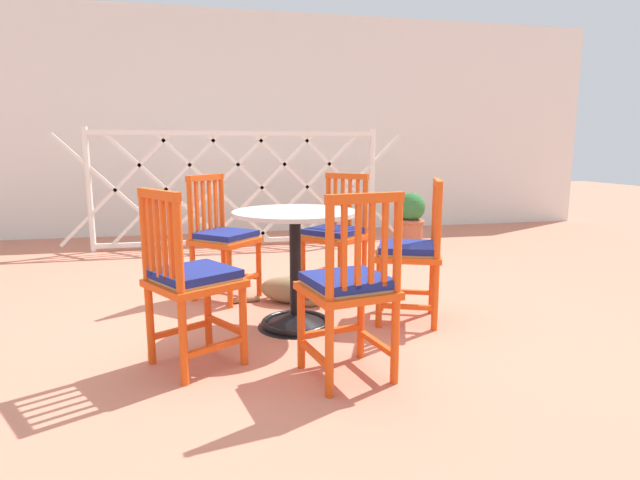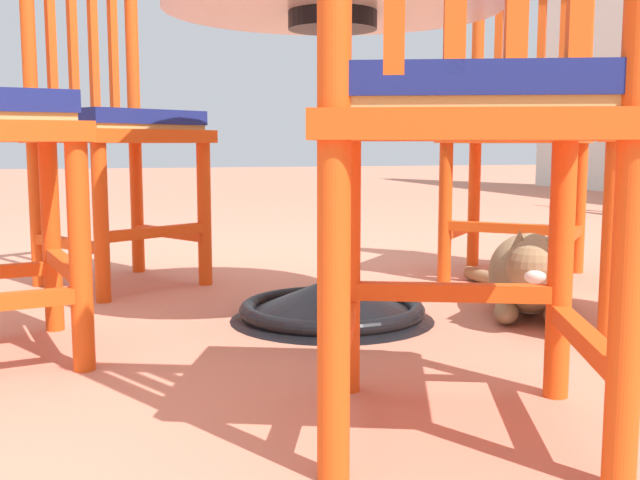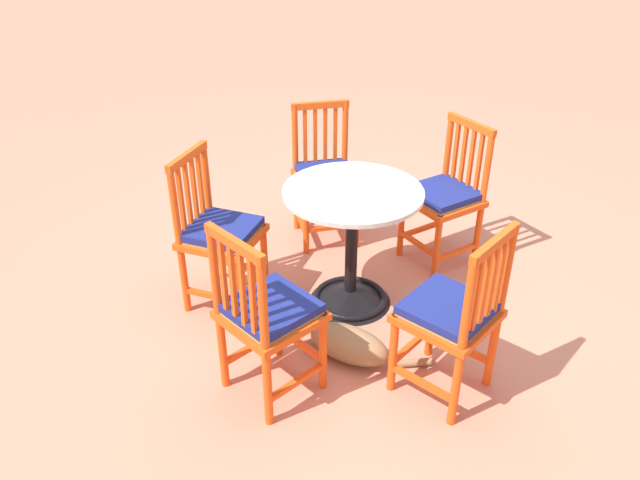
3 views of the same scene
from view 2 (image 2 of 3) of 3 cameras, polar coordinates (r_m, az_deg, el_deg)
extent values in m
plane|color=#C6755B|center=(1.88, -0.80, -5.35)|extent=(24.00, 24.00, 0.00)
cone|color=black|center=(1.78, 0.91, -4.44)|extent=(0.48, 0.48, 0.10)
torus|color=black|center=(1.79, 0.91, -5.22)|extent=(0.44, 0.44, 0.04)
cylinder|color=black|center=(1.74, 0.93, 6.00)|extent=(0.07, 0.07, 0.66)
cylinder|color=black|center=(1.77, 0.95, 16.19)|extent=(0.20, 0.20, 0.04)
cylinder|color=beige|center=(1.77, 0.95, 17.23)|extent=(0.76, 0.76, 0.02)
cylinder|color=#E04C14|center=(1.24, 2.14, -1.33)|extent=(0.04, 0.04, 0.45)
cylinder|color=#E04C14|center=(1.27, 17.66, -1.47)|extent=(0.04, 0.04, 0.45)
cylinder|color=#E04C14|center=(0.89, 1.07, 10.18)|extent=(0.04, 0.04, 0.91)
cylinder|color=#E04C14|center=(0.93, 22.80, 9.50)|extent=(0.04, 0.04, 0.91)
cube|color=#E04C14|center=(1.09, 1.66, -7.07)|extent=(0.33, 0.15, 0.03)
cube|color=#E04C14|center=(1.12, 19.38, -7.06)|extent=(0.33, 0.15, 0.03)
cube|color=#E04C14|center=(1.25, 9.94, -3.90)|extent=(0.15, 0.33, 0.03)
cube|color=#E04C14|center=(1.06, 11.02, 8.32)|extent=(0.52, 0.52, 0.04)
cube|color=tan|center=(1.06, 11.05, 9.51)|extent=(0.45, 0.45, 0.02)
cube|color=navy|center=(1.06, 11.09, 11.12)|extent=(0.47, 0.47, 0.04)
cylinder|color=#E04C14|center=(1.60, 21.12, 0.12)|extent=(0.04, 0.04, 0.45)
cylinder|color=#E04C14|center=(1.94, 22.94, 1.17)|extent=(0.04, 0.04, 0.45)
cube|color=#E04C14|center=(1.77, 22.03, -1.07)|extent=(0.25, 0.27, 0.03)
cylinder|color=#E04C14|center=(2.21, 17.89, 2.08)|extent=(0.04, 0.04, 0.45)
cylinder|color=#E04C14|center=(2.28, 9.41, 2.47)|extent=(0.04, 0.04, 0.45)
cylinder|color=#E04C14|center=(2.54, 19.16, 7.83)|extent=(0.04, 0.04, 0.91)
cylinder|color=#E04C14|center=(2.61, 11.65, 8.06)|extent=(0.04, 0.04, 0.91)
cube|color=#E04C14|center=(2.39, 18.38, 0.36)|extent=(0.27, 0.25, 0.03)
cube|color=#E04C14|center=(2.45, 10.49, 0.78)|extent=(0.27, 0.25, 0.03)
cube|color=#E04C14|center=(2.25, 13.55, 0.89)|extent=(0.25, 0.27, 0.03)
cube|color=#E04C14|center=(2.40, 14.60, 7.51)|extent=(0.57, 0.57, 0.04)
cube|color=tan|center=(2.40, 14.62, 8.03)|extent=(0.49, 0.49, 0.02)
cube|color=#E04C14|center=(2.57, 17.83, 12.92)|extent=(0.03, 0.03, 0.39)
cube|color=#E04C14|center=(2.58, 16.29, 12.95)|extent=(0.03, 0.03, 0.39)
cube|color=#E04C14|center=(2.59, 14.77, 12.97)|extent=(0.03, 0.03, 0.39)
cube|color=#E04C14|center=(2.60, 13.27, 12.98)|extent=(0.03, 0.03, 0.39)
cube|color=navy|center=(2.40, 14.64, 8.75)|extent=(0.51, 0.51, 0.04)
cylinder|color=#E04C14|center=(2.23, -8.71, 2.37)|extent=(0.04, 0.04, 0.45)
cylinder|color=#E04C14|center=(2.03, -16.18, 1.71)|extent=(0.04, 0.04, 0.45)
cylinder|color=#E04C14|center=(2.49, -13.78, 8.04)|extent=(0.04, 0.04, 0.91)
cylinder|color=#E04C14|center=(2.32, -20.82, 7.86)|extent=(0.04, 0.04, 0.91)
cube|color=#E04C14|center=(2.37, -11.26, 0.54)|extent=(0.31, 0.20, 0.03)
cube|color=#E04C14|center=(2.19, -18.44, -0.24)|extent=(0.31, 0.20, 0.03)
cube|color=#E04C14|center=(2.13, -12.24, 0.59)|extent=(0.20, 0.31, 0.03)
cube|color=#E04C14|center=(2.26, -14.94, 7.54)|extent=(0.55, 0.55, 0.04)
cube|color=tan|center=(2.26, -14.96, 8.09)|extent=(0.48, 0.48, 0.02)
cube|color=#E04C14|center=(2.47, -15.28, 13.24)|extent=(0.03, 0.03, 0.39)
cube|color=#E04C14|center=(2.44, -16.67, 13.28)|extent=(0.03, 0.03, 0.39)
cube|color=#E04C14|center=(2.40, -18.10, 13.32)|extent=(0.03, 0.03, 0.39)
cube|color=#E04C14|center=(2.37, -19.56, 13.36)|extent=(0.03, 0.03, 0.39)
cube|color=navy|center=(2.26, -14.98, 8.85)|extent=(0.49, 0.49, 0.04)
cylinder|color=#E04C14|center=(1.75, -19.60, 0.76)|extent=(0.04, 0.04, 0.45)
cylinder|color=#E04C14|center=(1.42, -17.63, -0.58)|extent=(0.04, 0.04, 0.45)
cube|color=#E04C14|center=(1.59, -18.64, -1.80)|extent=(0.34, 0.09, 0.03)
ellipsoid|color=#8E704C|center=(1.95, 15.50, -2.36)|extent=(0.48, 0.39, 0.19)
ellipsoid|color=silver|center=(1.85, 15.59, -3.16)|extent=(0.23, 0.22, 0.14)
sphere|color=#8E704C|center=(1.69, 15.83, -1.89)|extent=(0.12, 0.12, 0.12)
ellipsoid|color=silver|center=(1.65, 15.87, -2.53)|extent=(0.06, 0.07, 0.04)
cone|color=#8E704C|center=(1.70, 16.95, -0.06)|extent=(0.04, 0.04, 0.04)
cone|color=#8E704C|center=(1.69, 14.79, 0.01)|extent=(0.04, 0.04, 0.04)
ellipsoid|color=#8E704C|center=(1.80, 17.35, -5.36)|extent=(0.13, 0.11, 0.05)
ellipsoid|color=#8E704C|center=(1.79, 13.83, -5.27)|extent=(0.13, 0.11, 0.05)
cylinder|color=#8E704C|center=(2.26, 12.67, -2.83)|extent=(0.22, 0.06, 0.04)
camera|label=1|loc=(3.42, -67.30, 14.63)|focal=28.96mm
camera|label=3|loc=(4.21, 54.55, 29.63)|focal=35.30mm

